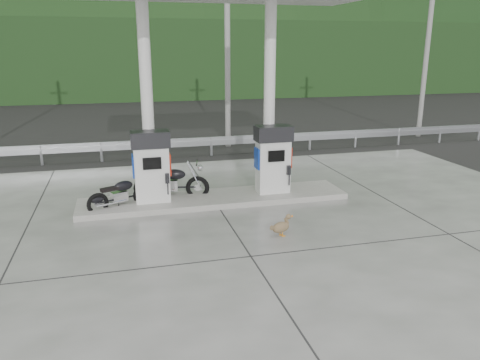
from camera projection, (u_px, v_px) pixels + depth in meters
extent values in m
plane|color=black|center=(238.00, 238.00, 10.04)|extent=(160.00, 160.00, 0.00)
cube|color=slate|center=(238.00, 238.00, 10.04)|extent=(18.00, 14.00, 0.02)
cube|color=gray|center=(215.00, 199.00, 12.34)|extent=(7.00, 1.40, 0.15)
cylinder|color=white|center=(147.00, 101.00, 11.63)|extent=(0.30, 0.30, 5.00)
cylinder|color=white|center=(269.00, 97.00, 12.40)|extent=(0.30, 0.30, 5.00)
cube|color=black|center=(174.00, 140.00, 20.75)|extent=(60.00, 7.00, 0.01)
cylinder|color=gray|center=(227.00, 46.00, 18.28)|extent=(0.22, 0.22, 8.00)
cylinder|color=gray|center=(427.00, 46.00, 20.46)|extent=(0.22, 0.22, 8.00)
cube|color=black|center=(145.00, 60.00, 37.16)|extent=(80.00, 6.00, 6.00)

